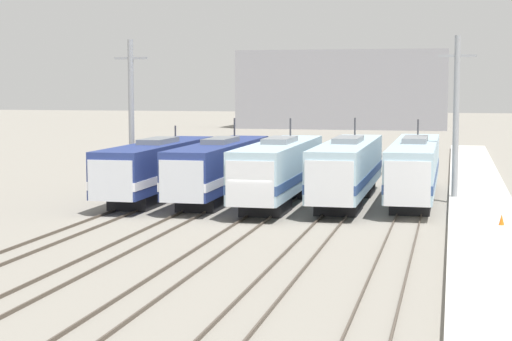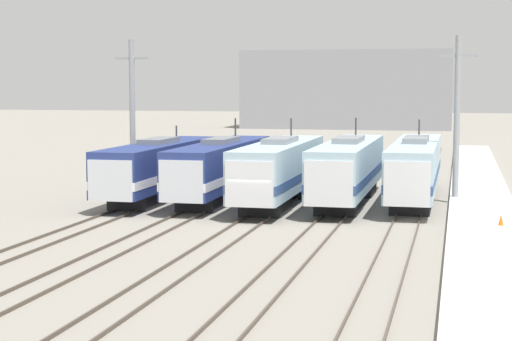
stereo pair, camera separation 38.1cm
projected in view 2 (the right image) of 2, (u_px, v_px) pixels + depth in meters
name	position (u px, v px, depth m)	size (l,w,h in m)	color
ground_plane	(254.00, 221.00, 48.78)	(400.00, 400.00, 0.00)	gray
rail_pair_far_left	(114.00, 215.00, 50.74)	(1.50, 120.00, 0.15)	#4C4238
rail_pair_center_left	(182.00, 217.00, 49.76)	(1.51, 120.00, 0.15)	#4C4238
rail_pair_center	(254.00, 220.00, 48.78)	(1.51, 120.00, 0.15)	#4C4238
rail_pair_center_right	(328.00, 223.00, 47.79)	(1.51, 120.00, 0.15)	#4C4238
rail_pair_far_right	(405.00, 226.00, 46.81)	(1.50, 120.00, 0.15)	#4C4238
locomotive_far_left	(157.00, 168.00, 57.73)	(3.06, 16.96, 4.85)	black
locomotive_center_left	(219.00, 169.00, 57.14)	(2.95, 17.28, 5.41)	black
locomotive_center	(279.00, 171.00, 55.24)	(3.06, 16.99, 5.48)	#232326
locomotive_center_right	(347.00, 170.00, 55.75)	(3.05, 17.75, 5.48)	#232326
locomotive_far_right	(415.00, 169.00, 56.55)	(2.86, 19.36, 5.31)	#232326
catenary_tower_left	(132.00, 115.00, 60.92)	(2.45, 0.40, 10.96)	gray
catenary_tower_right	(457.00, 118.00, 55.73)	(2.45, 0.40, 10.96)	gray
platform	(486.00, 226.00, 45.81)	(4.00, 120.00, 0.44)	beige
traffic_cone	(501.00, 220.00, 44.70)	(0.28, 0.28, 0.59)	orange
depot_building	(347.00, 90.00, 153.42)	(37.06, 11.02, 13.92)	gray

